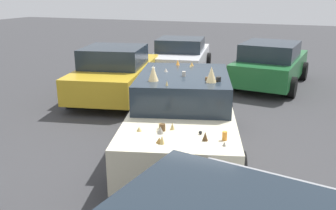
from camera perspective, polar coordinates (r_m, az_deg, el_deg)
The scene contains 5 objects.
ground_plane at distance 7.08m, azimuth 2.29°, elevation -7.22°, with size 60.00×60.00×0.00m, color #38383A.
art_car_decorated at distance 6.84m, azimuth 2.39°, elevation -1.32°, with size 4.71×2.94×1.76m.
parked_sedan_far_right at distance 13.51m, azimuth 2.07°, elevation 7.83°, with size 4.15×2.52×1.34m.
parked_sedan_far_left at distance 12.22m, azimuth 16.12°, elevation 6.37°, with size 4.23×2.35×1.45m.
parked_sedan_row_back_far at distance 10.57m, azimuth -8.35°, elevation 5.16°, with size 4.32×2.66×1.49m.
Camera 1 is at (-6.09, -2.02, 2.98)m, focal length 38.09 mm.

